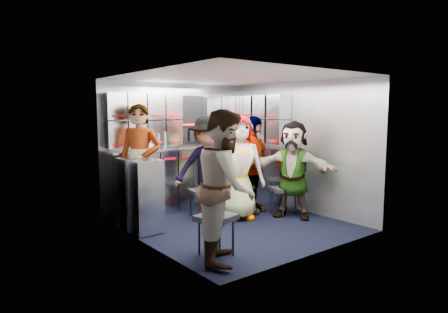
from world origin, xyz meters
TOP-DOWN VIEW (x-y plane):
  - floor at (0.00, 0.00)m, footprint 3.00×3.00m
  - wall_back at (0.00, 1.50)m, footprint 2.80×0.04m
  - wall_left at (-1.40, 0.00)m, footprint 0.04×3.00m
  - wall_right at (1.40, 0.00)m, footprint 0.04×3.00m
  - ceiling at (0.00, 0.00)m, footprint 2.80×3.00m
  - cart_bank_back at (0.00, 1.29)m, footprint 2.68×0.38m
  - cart_bank_left at (-1.19, 0.56)m, footprint 0.38×0.76m
  - counter at (0.00, 1.29)m, footprint 2.68×0.42m
  - locker_bank_back at (0.00, 1.35)m, footprint 2.68×0.28m
  - locker_bank_right at (1.25, 0.70)m, footprint 0.28×1.00m
  - right_cabinet at (1.25, 0.60)m, footprint 0.28×1.20m
  - coffee_niche at (0.18, 1.41)m, footprint 0.46×0.16m
  - red_latch_strip at (0.00, 1.09)m, footprint 2.60×0.02m
  - jump_seat_near_left at (-0.95, -0.84)m, footprint 0.48×0.47m
  - jump_seat_mid_left at (-0.10, 0.68)m, footprint 0.41×0.40m
  - jump_seat_center at (0.25, 0.38)m, footprint 0.44×0.43m
  - jump_seat_mid_right at (0.68, 0.54)m, footprint 0.43×0.41m
  - jump_seat_near_right at (0.95, -0.08)m, footprint 0.47×0.45m
  - attendant_standing at (-1.03, 0.88)m, footprint 0.73×0.75m
  - attendant_arc_a at (-0.95, -1.02)m, footprint 1.00×1.02m
  - attendant_arc_b at (-0.10, 0.50)m, footprint 1.16×1.05m
  - attendant_arc_c at (0.25, 0.20)m, footprint 0.91×0.77m
  - attendant_arc_d at (0.68, 0.36)m, footprint 0.98×0.63m
  - attendant_arc_e at (0.95, -0.26)m, footprint 1.03×1.42m
  - bottle_left at (-0.42, 1.24)m, footprint 0.07×0.07m
  - bottle_mid at (-0.54, 1.24)m, footprint 0.07×0.07m
  - bottle_right at (0.80, 1.24)m, footprint 0.06×0.06m
  - cup_left at (-0.68, 1.23)m, footprint 0.09×0.09m
  - cup_right at (0.71, 1.23)m, footprint 0.09×0.09m

SIDE VIEW (x-z plane):
  - floor at x=0.00m, z-range 0.00..0.00m
  - jump_seat_mid_left at x=-0.10m, z-range 0.16..0.58m
  - jump_seat_mid_right at x=0.68m, z-range 0.16..0.59m
  - jump_seat_center at x=0.25m, z-range 0.17..0.60m
  - jump_seat_near_right at x=0.95m, z-range 0.17..0.61m
  - jump_seat_near_left at x=-0.95m, z-range 0.18..0.65m
  - cart_bank_back at x=0.00m, z-range 0.00..0.99m
  - cart_bank_left at x=-1.19m, z-range 0.00..0.99m
  - right_cabinet at x=1.25m, z-range 0.00..1.00m
  - attendant_arc_e at x=0.95m, z-range 0.00..1.49m
  - attendant_arc_d at x=0.68m, z-range 0.00..1.55m
  - attendant_arc_b at x=-0.10m, z-range 0.00..1.56m
  - attendant_arc_c at x=0.25m, z-range 0.00..1.59m
  - attendant_arc_a at x=-0.95m, z-range 0.00..1.65m
  - attendant_standing at x=-1.03m, z-range 0.00..1.74m
  - red_latch_strip at x=0.00m, z-range 0.86..0.90m
  - counter at x=0.00m, z-range 1.00..1.03m
  - wall_back at x=0.00m, z-range 0.00..2.10m
  - wall_left at x=-1.40m, z-range 0.00..2.10m
  - wall_right at x=1.40m, z-range 0.00..2.10m
  - cup_left at x=-0.68m, z-range 1.03..1.13m
  - cup_right at x=0.71m, z-range 1.03..1.14m
  - bottle_mid at x=-0.54m, z-range 1.03..1.29m
  - bottle_left at x=-0.42m, z-range 1.03..1.30m
  - bottle_right at x=0.80m, z-range 1.03..1.31m
  - coffee_niche at x=0.18m, z-range 1.05..1.89m
  - locker_bank_back at x=0.00m, z-range 1.08..1.90m
  - locker_bank_right at x=1.25m, z-range 1.08..1.90m
  - ceiling at x=0.00m, z-range 2.09..2.11m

